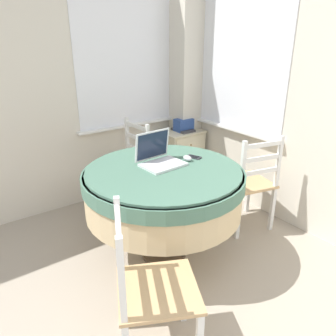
{
  "coord_description": "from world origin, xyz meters",
  "views": [
    {
      "loc": [
        -0.43,
        0.11,
        1.68
      ],
      "look_at": [
        1.0,
        2.09,
        0.68
      ],
      "focal_mm": 35.0,
      "sensor_mm": 36.0,
      "label": 1
    }
  ],
  "objects_px": {
    "laptop": "(159,158)",
    "storage_box": "(184,125)",
    "dining_chair_near_back_window": "(126,168)",
    "dining_chair_near_right_window": "(249,183)",
    "corner_cabinet": "(180,157)",
    "book_on_cabinet": "(183,130)",
    "computer_mouse": "(187,158)",
    "dining_chair_camera_near": "(149,289)",
    "round_dining_table": "(164,187)",
    "cell_phone": "(194,157)"
  },
  "relations": [
    {
      "from": "dining_chair_near_back_window",
      "to": "dining_chair_near_right_window",
      "type": "height_order",
      "value": "same"
    },
    {
      "from": "corner_cabinet",
      "to": "storage_box",
      "type": "bearing_deg",
      "value": -42.77
    },
    {
      "from": "storage_box",
      "to": "dining_chair_near_right_window",
      "type": "bearing_deg",
      "value": -97.11
    },
    {
      "from": "round_dining_table",
      "to": "dining_chair_camera_near",
      "type": "relative_size",
      "value": 1.34
    },
    {
      "from": "dining_chair_near_back_window",
      "to": "storage_box",
      "type": "distance_m",
      "value": 0.91
    },
    {
      "from": "round_dining_table",
      "to": "cell_phone",
      "type": "bearing_deg",
      "value": 8.71
    },
    {
      "from": "laptop",
      "to": "computer_mouse",
      "type": "height_order",
      "value": "laptop"
    },
    {
      "from": "book_on_cabinet",
      "to": "round_dining_table",
      "type": "bearing_deg",
      "value": -134.2
    },
    {
      "from": "round_dining_table",
      "to": "storage_box",
      "type": "relative_size",
      "value": 5.98
    },
    {
      "from": "computer_mouse",
      "to": "cell_phone",
      "type": "bearing_deg",
      "value": 15.45
    },
    {
      "from": "dining_chair_camera_near",
      "to": "computer_mouse",
      "type": "bearing_deg",
      "value": 40.76
    },
    {
      "from": "round_dining_table",
      "to": "corner_cabinet",
      "type": "bearing_deg",
      "value": 46.85
    },
    {
      "from": "round_dining_table",
      "to": "storage_box",
      "type": "xyz_separation_m",
      "value": [
        1.01,
        1.03,
        0.12
      ]
    },
    {
      "from": "laptop",
      "to": "storage_box",
      "type": "relative_size",
      "value": 1.63
    },
    {
      "from": "corner_cabinet",
      "to": "storage_box",
      "type": "xyz_separation_m",
      "value": [
        0.02,
        -0.02,
        0.4
      ]
    },
    {
      "from": "round_dining_table",
      "to": "laptop",
      "type": "bearing_deg",
      "value": 73.12
    },
    {
      "from": "round_dining_table",
      "to": "dining_chair_near_back_window",
      "type": "bearing_deg",
      "value": 79.68
    },
    {
      "from": "round_dining_table",
      "to": "cell_phone",
      "type": "distance_m",
      "value": 0.37
    },
    {
      "from": "dining_chair_near_right_window",
      "to": "laptop",
      "type": "bearing_deg",
      "value": 167.19
    },
    {
      "from": "dining_chair_near_back_window",
      "to": "storage_box",
      "type": "bearing_deg",
      "value": 10.36
    },
    {
      "from": "dining_chair_near_back_window",
      "to": "corner_cabinet",
      "type": "distance_m",
      "value": 0.85
    },
    {
      "from": "computer_mouse",
      "to": "dining_chair_near_right_window",
      "type": "bearing_deg",
      "value": -11.04
    },
    {
      "from": "cell_phone",
      "to": "dining_chair_camera_near",
      "type": "xyz_separation_m",
      "value": [
        -0.91,
        -0.73,
        -0.33
      ]
    },
    {
      "from": "storage_box",
      "to": "cell_phone",
      "type": "bearing_deg",
      "value": -124.51
    },
    {
      "from": "corner_cabinet",
      "to": "book_on_cabinet",
      "type": "distance_m",
      "value": 0.34
    },
    {
      "from": "computer_mouse",
      "to": "dining_chair_camera_near",
      "type": "distance_m",
      "value": 1.14
    },
    {
      "from": "computer_mouse",
      "to": "dining_chair_camera_near",
      "type": "bearing_deg",
      "value": -139.24
    },
    {
      "from": "round_dining_table",
      "to": "corner_cabinet",
      "type": "xyz_separation_m",
      "value": [
        0.99,
        1.05,
        -0.28
      ]
    },
    {
      "from": "storage_box",
      "to": "round_dining_table",
      "type": "bearing_deg",
      "value": -134.38
    },
    {
      "from": "dining_chair_near_back_window",
      "to": "dining_chair_near_right_window",
      "type": "relative_size",
      "value": 1.0
    },
    {
      "from": "computer_mouse",
      "to": "dining_chair_near_right_window",
      "type": "relative_size",
      "value": 0.09
    },
    {
      "from": "laptop",
      "to": "dining_chair_near_back_window",
      "type": "xyz_separation_m",
      "value": [
        0.13,
        0.78,
        -0.37
      ]
    },
    {
      "from": "dining_chair_near_right_window",
      "to": "book_on_cabinet",
      "type": "xyz_separation_m",
      "value": [
        0.13,
        1.12,
        0.23
      ]
    },
    {
      "from": "dining_chair_camera_near",
      "to": "corner_cabinet",
      "type": "bearing_deg",
      "value": 48.02
    },
    {
      "from": "cell_phone",
      "to": "dining_chair_near_back_window",
      "type": "xyz_separation_m",
      "value": [
        -0.18,
        0.82,
        -0.33
      ]
    },
    {
      "from": "round_dining_table",
      "to": "dining_chair_near_right_window",
      "type": "xyz_separation_m",
      "value": [
        0.87,
        -0.09,
        -0.17
      ]
    },
    {
      "from": "laptop",
      "to": "cell_phone",
      "type": "distance_m",
      "value": 0.31
    },
    {
      "from": "round_dining_table",
      "to": "corner_cabinet",
      "type": "height_order",
      "value": "round_dining_table"
    },
    {
      "from": "dining_chair_camera_near",
      "to": "book_on_cabinet",
      "type": "bearing_deg",
      "value": 47.38
    },
    {
      "from": "dining_chair_camera_near",
      "to": "book_on_cabinet",
      "type": "relative_size",
      "value": 3.7
    },
    {
      "from": "computer_mouse",
      "to": "dining_chair_camera_near",
      "type": "xyz_separation_m",
      "value": [
        -0.82,
        -0.71,
        -0.34
      ]
    },
    {
      "from": "laptop",
      "to": "corner_cabinet",
      "type": "xyz_separation_m",
      "value": [
        0.96,
        0.96,
        -0.49
      ]
    },
    {
      "from": "laptop",
      "to": "book_on_cabinet",
      "type": "height_order",
      "value": "laptop"
    },
    {
      "from": "cell_phone",
      "to": "book_on_cabinet",
      "type": "distance_m",
      "value": 1.18
    },
    {
      "from": "dining_chair_near_right_window",
      "to": "corner_cabinet",
      "type": "xyz_separation_m",
      "value": [
        0.12,
        1.15,
        -0.11
      ]
    },
    {
      "from": "dining_chair_near_right_window",
      "to": "corner_cabinet",
      "type": "relative_size",
      "value": 1.38
    },
    {
      "from": "storage_box",
      "to": "book_on_cabinet",
      "type": "bearing_deg",
      "value": -157.65
    },
    {
      "from": "cell_phone",
      "to": "dining_chair_near_right_window",
      "type": "relative_size",
      "value": 0.15
    },
    {
      "from": "computer_mouse",
      "to": "laptop",
      "type": "bearing_deg",
      "value": 162.34
    },
    {
      "from": "computer_mouse",
      "to": "dining_chair_camera_near",
      "type": "relative_size",
      "value": 0.09
    }
  ]
}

